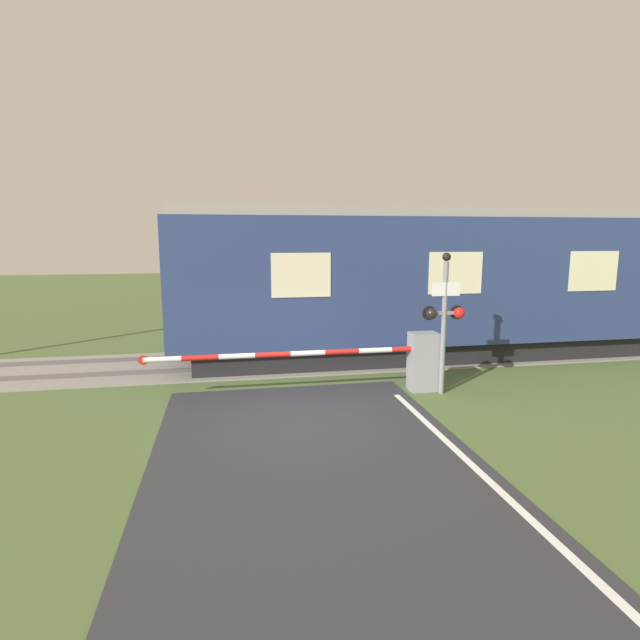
{
  "coord_description": "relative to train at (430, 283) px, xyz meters",
  "views": [
    {
      "loc": [
        -1.24,
        -8.81,
        3.37
      ],
      "look_at": [
        0.75,
        1.9,
        1.55
      ],
      "focal_mm": 28.0,
      "sensor_mm": 36.0,
      "label": 1
    }
  ],
  "objects": [
    {
      "name": "train",
      "position": [
        0.0,
        0.0,
        0.0
      ],
      "size": [
        14.18,
        3.13,
        4.11
      ],
      "color": "black",
      "rests_on": "ground_plane"
    },
    {
      "name": "crossing_barrier",
      "position": [
        -1.93,
        -3.09,
        -1.39
      ],
      "size": [
        6.29,
        0.44,
        1.3
      ],
      "color": "gray",
      "rests_on": "ground_plane"
    },
    {
      "name": "signal_post",
      "position": [
        -1.1,
        -3.4,
        -0.36
      ],
      "size": [
        0.93,
        0.26,
        3.05
      ],
      "color": "gray",
      "rests_on": "ground_plane"
    },
    {
      "name": "ground_plane",
      "position": [
        -4.37,
        -4.39,
        -2.1
      ],
      "size": [
        80.0,
        80.0,
        0.0
      ],
      "primitive_type": "plane",
      "color": "#4C6033"
    },
    {
      "name": "track_bed",
      "position": [
        -4.37,
        0.0,
        -2.08
      ],
      "size": [
        36.0,
        3.2,
        0.13
      ],
      "color": "gray",
      "rests_on": "ground_plane"
    }
  ]
}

